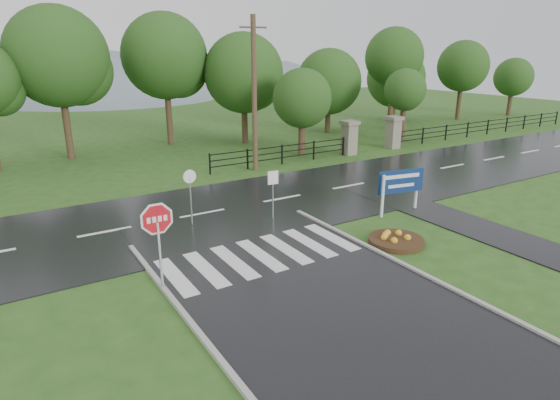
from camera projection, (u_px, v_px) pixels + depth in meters
ground at (359, 327)px, 11.77m from camera, size 120.00×120.00×0.00m
main_road at (203, 214)px, 19.86m from camera, size 90.00×8.00×0.04m
walkway at (452, 219)px, 19.28m from camera, size 2.20×11.00×0.04m
crosswalk at (261, 255)px, 15.80m from camera, size 6.50×2.80×0.02m
pillar_west at (349, 137)px, 30.88m from camera, size 1.00×1.00×2.24m
pillar_east at (393, 132)px, 32.89m from camera, size 1.00×1.00×2.24m
fence_west at (282, 152)px, 28.38m from camera, size 9.58×0.08×1.20m
fence_east at (488, 125)px, 38.42m from camera, size 20.58×0.08×1.20m
hills at (87, 203)px, 70.85m from camera, size 102.00×48.00×48.00m
treeline at (135, 153)px, 31.68m from camera, size 83.20×5.20×10.00m
stop_sign at (158, 227)px, 13.01m from camera, size 1.26×0.06×2.83m
estate_billboard at (401, 184)px, 19.65m from camera, size 2.14×0.47×1.90m
flower_bed at (396, 240)px, 16.83m from camera, size 1.99×1.99×0.40m
reg_sign_small at (273, 185)px, 18.87m from camera, size 0.45×0.08×2.05m
reg_sign_round at (190, 191)px, 18.13m from camera, size 0.54×0.08×2.30m
utility_pole_east at (254, 95)px, 25.81m from camera, size 1.50×0.35×8.46m
entrance_tree_left at (302, 99)px, 29.92m from camera, size 3.80×3.80×5.61m
entrance_tree_right at (405, 90)px, 34.51m from camera, size 3.07×3.07×5.40m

